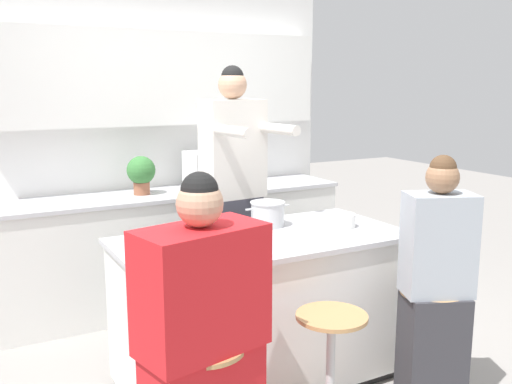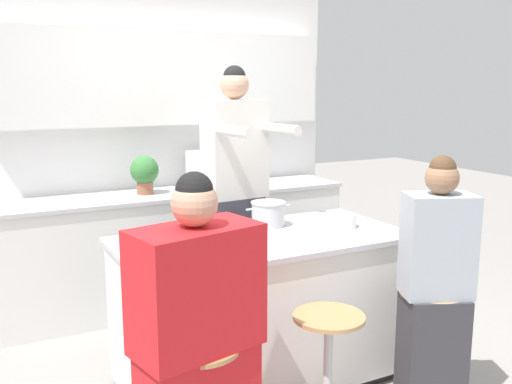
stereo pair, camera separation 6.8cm
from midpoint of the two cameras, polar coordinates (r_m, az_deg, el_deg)
ground_plane at (r=3.66m, az=1.20°, el=-18.29°), size 16.00×16.00×0.00m
wall_back at (r=4.81m, az=-8.80°, el=7.81°), size 3.02×0.22×2.70m
back_counter at (r=4.72m, az=-7.32°, el=-5.46°), size 2.81×0.59×0.93m
kitchen_island at (r=3.46m, az=1.23°, el=-11.65°), size 1.70×0.84×0.91m
bar_stool_center at (r=2.98m, az=7.85°, el=-17.84°), size 0.38×0.38×0.68m
bar_stool_rightmost at (r=3.39m, az=17.54°, el=-14.62°), size 0.38×0.38×0.68m
person_cooking at (r=4.02m, az=-1.54°, el=-1.17°), size 0.48×0.63×1.90m
person_wrapped_blanket at (r=2.51m, az=-5.06°, el=-15.45°), size 0.58×0.39×1.44m
person_seated_near at (r=3.23m, az=18.02°, el=-10.21°), size 0.41×0.37×1.42m
cooking_pot at (r=3.55m, az=1.79°, el=-2.21°), size 0.31×0.22×0.15m
fruit_bowl at (r=3.57m, az=9.10°, el=-2.85°), size 0.18×0.18×0.08m
coffee_cup_near at (r=2.91m, az=-1.95°, el=-5.88°), size 0.11×0.07×0.08m
banana_bunch at (r=3.16m, az=-3.15°, el=-4.86°), size 0.14×0.10×0.05m
microwave at (r=4.69m, az=-3.25°, el=2.23°), size 0.47×0.33×0.31m
potted_plant at (r=4.51m, az=-10.66°, el=1.96°), size 0.22×0.22×0.30m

